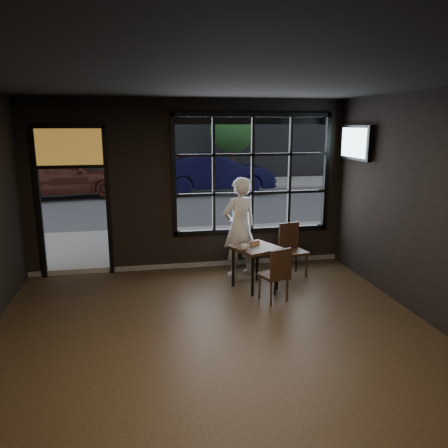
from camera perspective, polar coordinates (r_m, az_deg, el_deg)
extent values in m
cube|color=black|center=(5.42, 0.22, -17.54)|extent=(6.00, 7.00, 0.02)
cube|color=black|center=(4.69, 0.25, 18.67)|extent=(6.00, 7.00, 0.02)
cube|color=black|center=(8.40, 3.72, 6.53)|extent=(3.06, 0.12, 2.28)
cube|color=orange|center=(8.18, -19.55, 9.51)|extent=(1.20, 0.06, 0.70)
cube|color=#545456|center=(28.73, -9.05, 7.35)|extent=(60.00, 41.00, 0.04)
cube|color=#5B5956|center=(28.00, -9.57, 22.65)|extent=(28.00, 12.00, 15.00)
cube|color=black|center=(7.45, 4.07, -5.64)|extent=(0.90, 0.90, 0.74)
cube|color=black|center=(6.94, 6.49, -6.47)|extent=(0.49, 0.49, 0.88)
cube|color=black|center=(8.09, 9.11, -3.41)|extent=(0.50, 0.50, 0.96)
imported|color=silver|center=(7.90, 2.01, -0.41)|extent=(0.77, 0.63, 1.82)
imported|color=silver|center=(7.12, 2.71, -3.03)|extent=(0.15, 0.15, 0.10)
cube|color=black|center=(8.32, 16.86, 10.14)|extent=(0.12, 1.05, 0.62)
imported|color=black|center=(17.31, -1.02, 6.71)|extent=(4.57, 1.79, 1.48)
imported|color=#4F2118|center=(17.26, -20.31, 5.90)|extent=(4.59, 2.42, 1.49)
cylinder|color=#332114|center=(20.12, -15.59, 7.59)|extent=(0.18, 0.18, 2.00)
sphere|color=#255422|center=(20.04, -15.88, 12.24)|extent=(2.18, 2.18, 2.18)
cylinder|color=#332114|center=(20.20, 1.09, 7.90)|extent=(0.17, 0.17, 1.88)
sphere|color=#28672D|center=(20.12, 1.10, 12.26)|extent=(2.05, 2.05, 2.05)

